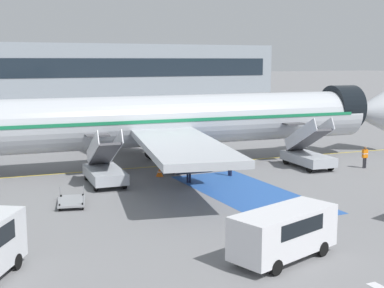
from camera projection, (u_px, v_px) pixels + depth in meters
ground_plane at (195, 164)px, 43.13m from camera, size 600.00×600.00×0.00m
apron_leadline_yellow at (182, 165)px, 42.90m from camera, size 75.82×5.73×0.01m
apron_stand_patch_blue at (248, 193)px, 33.80m from camera, size 5.19×12.75×0.01m
airliner at (175, 120)px, 42.13m from camera, size 42.43×31.62×10.31m
boarding_stairs_forward at (307, 155)px, 41.70m from camera, size 2.54×5.36×4.09m
boarding_stairs_aft at (105, 170)px, 36.02m from camera, size 2.54×5.36×3.95m
fuel_tanker at (54, 118)px, 59.54m from camera, size 2.76×10.04×3.70m
service_van_0 at (284, 230)px, 22.33m from camera, size 5.36×3.28×2.13m
baggage_cart at (72, 201)px, 30.82m from camera, size 2.09×2.89×0.87m
ground_crew_0 at (189, 169)px, 36.44m from camera, size 0.46×0.30×1.71m
ground_crew_1 at (365, 156)px, 41.38m from camera, size 0.45×0.27×1.69m
ground_crew_2 at (230, 163)px, 38.60m from camera, size 0.42×0.49×1.62m
traffic_cone_0 at (160, 172)px, 38.56m from camera, size 0.54×0.54×0.60m
terminal_building at (1, 71)px, 116.29m from camera, size 131.93×12.10×12.04m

